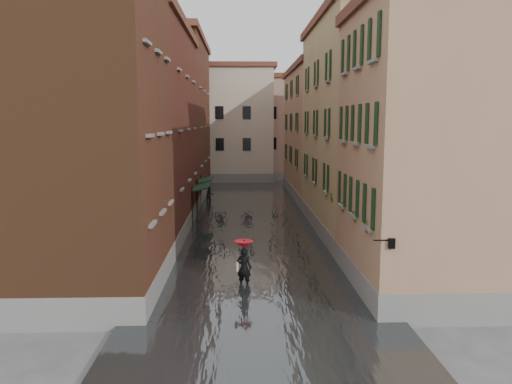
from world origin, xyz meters
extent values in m
plane|color=#545457|center=(0.00, 0.00, 0.00)|extent=(120.00, 120.00, 0.00)
cube|color=#3D4244|center=(0.00, 13.00, 0.10)|extent=(10.00, 60.00, 0.20)
cube|color=brown|center=(-7.00, -2.00, 6.50)|extent=(6.00, 8.00, 13.00)
cube|color=#5B241C|center=(-7.00, 9.00, 6.25)|extent=(6.00, 14.00, 12.50)
cube|color=brown|center=(-7.00, 24.00, 7.00)|extent=(6.00, 16.00, 14.00)
cube|color=#A37654|center=(7.00, -2.00, 5.75)|extent=(6.00, 8.00, 11.50)
cube|color=tan|center=(7.00, 9.00, 6.50)|extent=(6.00, 14.00, 13.00)
cube|color=#A37654|center=(7.00, 24.00, 5.75)|extent=(6.00, 16.00, 11.50)
cube|color=beige|center=(-3.00, 38.00, 6.50)|extent=(12.00, 9.00, 13.00)
cube|color=tan|center=(6.00, 40.00, 6.00)|extent=(10.00, 9.00, 12.00)
cube|color=#15301E|center=(-3.45, 12.12, 2.55)|extent=(1.09, 3.26, 0.31)
cylinder|color=black|center=(-3.95, 10.49, 1.40)|extent=(0.06, 0.06, 2.80)
cylinder|color=black|center=(-3.95, 13.76, 1.40)|extent=(0.06, 0.06, 2.80)
cube|color=#15301E|center=(-3.45, 16.27, 2.55)|extent=(1.09, 3.07, 0.31)
cylinder|color=black|center=(-3.95, 14.74, 1.40)|extent=(0.06, 0.06, 2.80)
cylinder|color=black|center=(-3.95, 17.81, 1.40)|extent=(0.06, 0.06, 2.80)
cylinder|color=black|center=(4.05, -6.00, 3.10)|extent=(0.60, 0.05, 0.05)
cube|color=black|center=(4.35, -6.00, 3.00)|extent=(0.22, 0.22, 0.35)
cube|color=beige|center=(4.35, -6.00, 3.00)|extent=(0.14, 0.14, 0.24)
cube|color=brown|center=(4.12, -4.11, 3.15)|extent=(0.22, 0.85, 0.18)
imported|color=#265926|center=(4.12, -4.11, 3.57)|extent=(0.59, 0.51, 0.66)
cube|color=brown|center=(4.12, -2.18, 3.15)|extent=(0.22, 0.85, 0.18)
imported|color=#265926|center=(4.12, -2.18, 3.57)|extent=(0.59, 0.51, 0.66)
cube|color=brown|center=(4.12, 0.16, 3.15)|extent=(0.22, 0.85, 0.18)
imported|color=#265926|center=(4.12, 0.16, 3.57)|extent=(0.59, 0.51, 0.66)
cube|color=brown|center=(4.12, 3.03, 3.15)|extent=(0.22, 0.85, 0.18)
imported|color=#265926|center=(4.12, 3.03, 3.57)|extent=(0.59, 0.51, 0.66)
imported|color=black|center=(-0.60, -1.69, 0.88)|extent=(0.74, 0.60, 1.75)
cube|color=beige|center=(-0.88, -1.64, 0.95)|extent=(0.08, 0.30, 0.38)
cylinder|color=black|center=(-0.60, -1.69, 1.35)|extent=(0.02, 0.02, 1.00)
cone|color=red|center=(-0.60, -1.69, 1.92)|extent=(0.85, 0.85, 0.28)
imported|color=black|center=(-3.39, 20.30, 0.75)|extent=(0.88, 0.79, 1.50)
camera|label=1|loc=(-0.75, -22.28, 7.10)|focal=35.00mm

